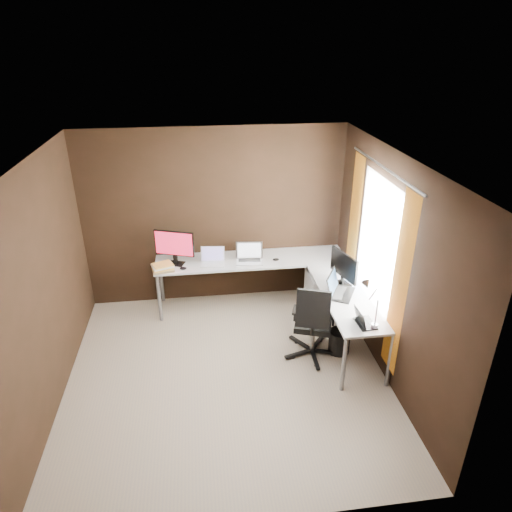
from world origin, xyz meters
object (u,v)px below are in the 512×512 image
Objects in this scene: monitor_left at (174,246)px; laptop_black_small at (363,321)px; laptop_black_big at (338,289)px; book_stack at (163,267)px; laptop_silver at (249,257)px; wastebasket at (339,341)px; drawer_pedestal at (323,293)px; monitor_right at (344,267)px; laptop_white at (213,260)px; office_chair at (312,335)px; desk_lamp at (370,298)px.

monitor_left reaches higher than laptop_black_small.
laptop_black_big is 1.52× the size of book_stack.
laptop_black_big is at bearing -41.66° from laptop_silver.
laptop_silver reaches higher than wastebasket.
drawer_pedestal is 2.02× the size of wastebasket.
laptop_silver is at bearing 27.90° from laptop_black_small.
laptop_white is at bearing 45.57° from monitor_right.
office_chair is (-0.37, -0.91, -0.01)m from drawer_pedestal.
drawer_pedestal is at bearing -4.69° from laptop_white.
wastebasket is at bearing 112.62° from desk_lamp.
book_stack is (-0.16, -0.17, -0.22)m from monitor_left.
laptop_black_big is at bearing -28.62° from laptop_white.
drawer_pedestal is 0.61× the size of office_chair.
laptop_white is 1.16× the size of wastebasket.
desk_lamp reaches higher than monitor_right.
laptop_black_big is 2.30m from book_stack.
wastebasket is at bearing -26.64° from book_stack.
office_chair is at bearing -40.66° from laptop_white.
desk_lamp reaches higher than laptop_silver.
laptop_silver reaches higher than book_stack.
desk_lamp is at bearing -28.63° from office_chair.
laptop_silver is (1.01, -0.04, -0.21)m from monitor_left.
laptop_silver is 1.43× the size of laptop_black_small.
laptop_black_small reaches higher than drawer_pedestal.
drawer_pedestal is at bearing 9.95° from monitor_left.
office_chair reaches higher than book_stack.
laptop_silver reaches higher than drawer_pedestal.
monitor_right reaches higher than laptop_black_small.
laptop_black_big is (-0.13, -0.21, -0.19)m from monitor_right.
monitor_right is 1.78m from laptop_white.
book_stack is 2.75m from desk_lamp.
monitor_right is 0.92m from wastebasket.
laptop_silver is at bearing 7.34° from laptop_white.
desk_lamp is at bearing -41.08° from laptop_white.
laptop_white is at bearing 152.81° from office_chair.
book_stack is 1.08× the size of wastebasket.
book_stack is at bearing 153.36° from wastebasket.
desk_lamp is at bearing 161.73° from monitor_right.
monitor_right is 1.70× the size of wastebasket.
office_chair is (-0.46, -0.40, -0.69)m from monitor_right.
desk_lamp is (2.23, -1.58, 0.29)m from book_stack.
monitor_right is at bearing 74.27° from wastebasket.
wastebasket is at bearing 4.50° from laptop_black_small.
laptop_white is at bearing -173.42° from laptop_silver.
laptop_white is 0.88× the size of laptop_silver.
office_chair is at bearing 148.97° from laptop_black_big.
office_chair is 0.37m from wastebasket.
monitor_left is 1.63× the size of book_stack.
laptop_white is at bearing 38.91° from laptop_black_small.
laptop_white is at bearing 144.48° from desk_lamp.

